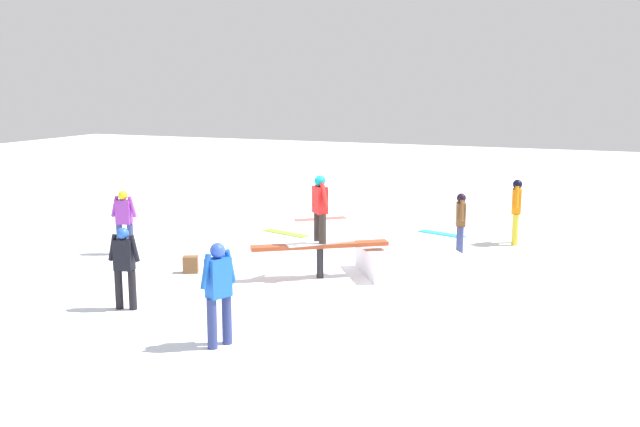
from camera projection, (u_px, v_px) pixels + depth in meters
name	position (u px, v px, depth m)	size (l,w,h in m)	color
ground_plane	(320.00, 278.00, 14.12)	(60.00, 60.00, 0.00)	white
rail_feature	(320.00, 248.00, 14.01)	(2.44, 1.75, 0.69)	black
snow_kicker_ramp	(407.00, 260.00, 14.43)	(1.80, 1.50, 0.51)	white
main_rider_on_rail	(320.00, 210.00, 13.87)	(1.18, 1.15, 1.35)	white
bystander_orange	(516.00, 208.00, 16.87)	(0.25, 0.65, 1.56)	gold
bystander_brown	(461.00, 221.00, 15.81)	(0.28, 0.60, 1.40)	navy
bystander_purple	(124.00, 219.00, 15.91)	(0.61, 0.27, 1.44)	navy
bystander_black	(124.00, 264.00, 12.03)	(0.57, 0.25, 1.42)	black
bystander_blue	(219.00, 289.00, 10.32)	(0.33, 0.61, 1.55)	navy
loose_snowboard_lime	(286.00, 233.00, 18.17)	(1.37, 0.28, 0.02)	#98D334
loose_snowboard_cyan	(442.00, 234.00, 18.10)	(1.25, 0.28, 0.02)	#24B3C3
loose_snowboard_coral	(321.00, 219.00, 20.08)	(1.48, 0.28, 0.02)	#E16156
backpack_on_snow	(191.00, 265.00, 14.45)	(0.30, 0.22, 0.34)	brown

